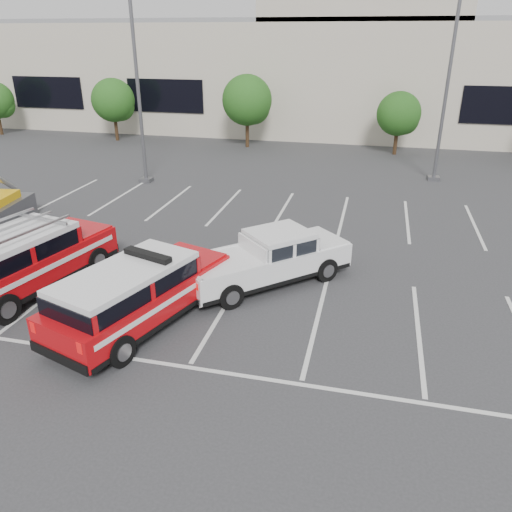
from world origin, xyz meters
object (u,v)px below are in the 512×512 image
at_px(white_pickup, 268,263).
at_px(tree_mid_left, 249,102).
at_px(tree_mid_right, 400,115).
at_px(ladder_suv, 25,264).
at_px(fire_chief_suv, 139,297).
at_px(convention_building, 339,68).
at_px(light_pole_left, 137,80).
at_px(tree_left, 115,102).
at_px(light_pole_mid, 448,79).

bearing_deg(white_pickup, tree_mid_left, 151.79).
height_order(tree_mid_right, ladder_suv, tree_mid_right).
bearing_deg(fire_chief_suv, convention_building, 104.38).
height_order(light_pole_left, ladder_suv, light_pole_left).
xyz_separation_m(tree_left, fire_chief_suv, (12.94, -23.30, -1.98)).
distance_m(fire_chief_suv, white_pickup, 4.28).
xyz_separation_m(fire_chief_suv, white_pickup, (2.82, 3.21, -0.13)).
bearing_deg(ladder_suv, fire_chief_suv, -0.60).
distance_m(tree_mid_right, light_pole_mid, 6.88).
distance_m(convention_building, tree_left, 18.11).
bearing_deg(ladder_suv, convention_building, 91.18).
relative_size(convention_building, tree_mid_left, 12.38).
bearing_deg(light_pole_mid, fire_chief_suv, -117.45).
bearing_deg(tree_mid_right, light_pole_mid, -72.48).
bearing_deg(light_pole_mid, tree_mid_left, 153.08).
xyz_separation_m(light_pole_mid, fire_chief_suv, (-8.96, -17.25, -4.39)).
bearing_deg(convention_building, light_pole_left, -112.39).
distance_m(tree_left, light_pole_mid, 22.86).
bearing_deg(tree_mid_right, fire_chief_suv, -106.85).
relative_size(light_pole_left, light_pole_mid, 1.00).
height_order(tree_mid_right, light_pole_mid, light_pole_mid).
xyz_separation_m(tree_mid_left, light_pole_mid, (11.91, -6.05, 2.14)).
distance_m(light_pole_mid, fire_chief_suv, 19.93).
relative_size(light_pole_left, ladder_suv, 1.74).
bearing_deg(ladder_suv, tree_mid_right, 75.59).
distance_m(convention_building, light_pole_mid, 17.27).
bearing_deg(light_pole_left, ladder_suv, -81.60).
bearing_deg(tree_mid_right, white_pickup, -101.90).
bearing_deg(light_pole_mid, tree_mid_right, 107.52).
distance_m(light_pole_mid, white_pickup, 15.98).
bearing_deg(convention_building, tree_mid_left, -117.40).
relative_size(tree_mid_left, ladder_suv, 0.82).
bearing_deg(light_pole_left, tree_mid_left, 72.90).
bearing_deg(convention_building, ladder_suv, -101.20).
height_order(light_pole_left, light_pole_mid, same).
bearing_deg(tree_mid_right, convention_building, 116.57).
bearing_deg(light_pole_mid, light_pole_left, -165.07).
distance_m(convention_building, tree_mid_left, 11.19).
xyz_separation_m(convention_building, ladder_suv, (-6.37, -32.15, -3.85)).
distance_m(tree_mid_left, fire_chief_suv, 23.59).
bearing_deg(tree_left, light_pole_left, -55.48).
distance_m(tree_left, light_pole_left, 12.43).
xyz_separation_m(tree_mid_left, tree_mid_right, (10.00, -0.00, -0.54)).
relative_size(convention_building, white_pickup, 11.67).
relative_size(tree_left, fire_chief_suv, 0.76).
bearing_deg(white_pickup, tree_mid_right, 123.87).
distance_m(tree_left, tree_mid_left, 10.00).
bearing_deg(ladder_suv, tree_mid_left, 99.11).
bearing_deg(tree_mid_left, ladder_suv, -93.27).
xyz_separation_m(tree_mid_left, fire_chief_suv, (2.94, -23.30, -2.25)).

